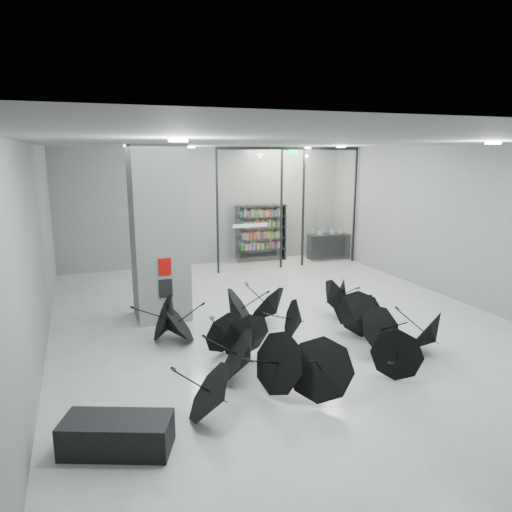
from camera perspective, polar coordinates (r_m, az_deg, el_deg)
name	(u,v)px	position (r m, az deg, el deg)	size (l,w,h in m)	color
room	(295,201)	(9.88, 4.72, 6.58)	(14.00, 14.02, 4.01)	gray
column	(159,233)	(11.17, -11.56, 2.67)	(1.20, 1.20, 4.00)	slate
fire_cabinet	(165,267)	(10.70, -10.87, -1.27)	(0.28, 0.04, 0.38)	#A50A07
info_panel	(166,289)	(10.83, -10.77, -3.85)	(0.30, 0.03, 0.42)	black
exit_sign	(293,152)	(15.65, 4.47, 12.28)	(0.30, 0.06, 0.15)	#0CE533
glass_partition	(290,203)	(15.91, 4.04, 6.37)	(5.06, 0.08, 4.00)	silver
bench	(117,435)	(6.86, -16.31, -19.85)	(1.41, 0.60, 0.45)	black
bookshelf	(261,233)	(17.01, 0.63, 2.76)	(1.81, 0.36, 1.99)	black
shop_counter	(329,246)	(17.59, 8.75, 1.14)	(1.52, 0.61, 0.91)	black
umbrella_cluster	(292,336)	(9.43, 4.38, -9.59)	(5.83, 4.78, 1.32)	black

